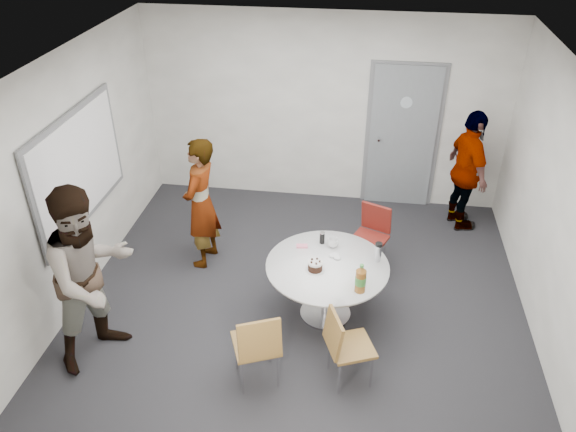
% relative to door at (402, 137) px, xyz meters
% --- Properties ---
extents(floor, '(5.00, 5.00, 0.00)m').
position_rel_door_xyz_m(floor, '(-1.10, -2.48, -1.03)').
color(floor, black).
rests_on(floor, ground).
extents(ceiling, '(5.00, 5.00, 0.00)m').
position_rel_door_xyz_m(ceiling, '(-1.10, -2.48, 1.67)').
color(ceiling, silver).
rests_on(ceiling, wall_back).
extents(wall_back, '(5.00, 0.00, 5.00)m').
position_rel_door_xyz_m(wall_back, '(-1.10, 0.02, 0.32)').
color(wall_back, '#B9B7B0').
rests_on(wall_back, floor).
extents(wall_left, '(0.00, 5.00, 5.00)m').
position_rel_door_xyz_m(wall_left, '(-3.60, -2.48, 0.32)').
color(wall_left, '#B9B7B0').
rests_on(wall_left, floor).
extents(wall_right, '(0.00, 5.00, 5.00)m').
position_rel_door_xyz_m(wall_right, '(1.40, -2.48, 0.32)').
color(wall_right, '#B9B7B0').
rests_on(wall_right, floor).
extents(wall_front, '(5.00, 0.00, 5.00)m').
position_rel_door_xyz_m(wall_front, '(-1.10, -4.98, 0.32)').
color(wall_front, '#B9B7B0').
rests_on(wall_front, floor).
extents(door, '(1.02, 0.17, 2.12)m').
position_rel_door_xyz_m(door, '(0.00, 0.00, 0.00)').
color(door, gray).
rests_on(door, wall_back).
extents(whiteboard, '(0.04, 1.90, 1.25)m').
position_rel_door_xyz_m(whiteboard, '(-3.56, -2.28, 0.42)').
color(whiteboard, slate).
rests_on(whiteboard, wall_left).
extents(table, '(1.30, 1.30, 1.00)m').
position_rel_door_xyz_m(table, '(-0.78, -2.62, -0.44)').
color(table, white).
rests_on(table, floor).
extents(chair_near_left, '(0.55, 0.57, 0.87)m').
position_rel_door_xyz_m(chair_near_left, '(-1.34, -3.70, -0.50)').
color(chair_near_left, brown).
rests_on(chair_near_left, floor).
extents(chair_near_right, '(0.54, 0.51, 0.82)m').
position_rel_door_xyz_m(chair_near_right, '(-0.57, -3.53, -0.53)').
color(chair_near_right, brown).
rests_on(chair_near_right, floor).
extents(chair_far, '(0.52, 0.54, 0.82)m').
position_rel_door_xyz_m(chair_far, '(-0.34, -1.63, -0.53)').
color(chair_far, maroon).
rests_on(chair_far, floor).
extents(person_main, '(0.47, 0.65, 1.65)m').
position_rel_door_xyz_m(person_main, '(-2.38, -1.83, -0.20)').
color(person_main, '#A5C6EA').
rests_on(person_main, floor).
extents(person_left, '(1.09, 1.16, 1.90)m').
position_rel_door_xyz_m(person_left, '(-2.96, -3.48, -0.08)').
color(person_left, white).
rests_on(person_left, floor).
extents(person_right, '(0.67, 1.05, 1.66)m').
position_rel_door_xyz_m(person_right, '(0.85, -0.53, -0.19)').
color(person_right, black).
rests_on(person_right, floor).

